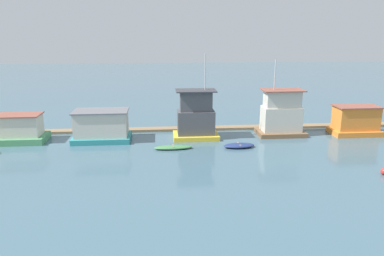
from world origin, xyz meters
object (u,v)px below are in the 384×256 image
Objects in this scene: houseboat_yellow at (196,118)px; houseboat_orange at (356,121)px; dinghy_green at (173,147)px; dinghy_navy at (239,146)px; houseboat_teal at (102,126)px; houseboat_green at (20,129)px; houseboat_brown at (281,115)px; buoy_red at (384,172)px.

houseboat_yellow reaches higher than houseboat_orange.
houseboat_yellow is 5.15m from dinghy_green.
dinghy_navy is at bearing -0.64° from dinghy_green.
houseboat_yellow is 1.71× the size of houseboat_orange.
houseboat_yellow is at bearing 0.48° from houseboat_teal.
houseboat_yellow reaches higher than dinghy_green.
houseboat_yellow is at bearing 136.46° from dinghy_navy.
houseboat_brown is at bearing 0.58° from houseboat_green.
houseboat_yellow is at bearing 55.01° from dinghy_green.
houseboat_orange is at bearing -0.41° from houseboat_green.
houseboat_brown is (20.25, 0.63, 0.71)m from houseboat_teal.
houseboat_yellow is 2.82× the size of dinghy_navy.
dinghy_green is 1.19× the size of dinghy_navy.
dinghy_navy is at bearing 141.34° from buoy_red.
houseboat_orange is at bearing -3.72° from houseboat_brown.
dinghy_green is at bearing 179.36° from dinghy_navy.
houseboat_orange is at bearing 15.05° from dinghy_navy.
dinghy_navy is at bearing -43.54° from houseboat_yellow.
houseboat_orange is 13.01m from buoy_red.
buoy_red is at bearing -38.66° from dinghy_navy.
houseboat_yellow is 6.06m from dinghy_navy.
houseboat_brown reaches higher than dinghy_navy.
houseboat_orange is 9.56× the size of buoy_red.
houseboat_teal is (8.74, -0.33, 0.26)m from houseboat_green.
dinghy_navy is (14.46, -3.83, -1.41)m from houseboat_teal.
dinghy_green is (16.39, -4.08, -1.18)m from houseboat_green.
houseboat_green reaches higher than buoy_red.
houseboat_yellow reaches higher than houseboat_brown.
dinghy_green is 6.91× the size of buoy_red.
houseboat_green is at bearing 179.27° from houseboat_yellow.
houseboat_teal is at bearing -179.88° from houseboat_orange.
houseboat_teal reaches higher than houseboat_orange.
houseboat_orange is (28.92, 0.06, -0.04)m from houseboat_teal.
houseboat_brown is (28.99, 0.29, 0.97)m from houseboat_green.
houseboat_brown is 8.72m from houseboat_orange.
houseboat_teal is 0.66× the size of houseboat_yellow.
houseboat_yellow reaches higher than houseboat_green.
houseboat_teal reaches higher than buoy_red.
dinghy_navy is 13.54m from buoy_red.
houseboat_teal is 0.71× the size of houseboat_brown.
buoy_red is (14.70, -12.38, -2.04)m from houseboat_yellow.
dinghy_navy is 5.80× the size of buoy_red.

